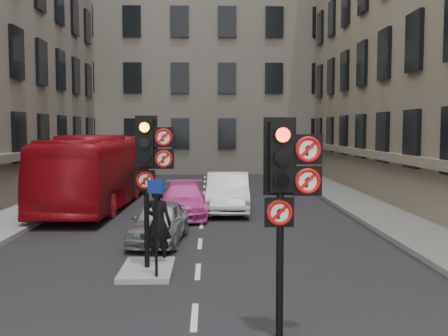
{
  "coord_description": "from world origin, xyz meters",
  "views": [
    {
      "loc": [
        0.26,
        -7.22,
        3.41
      ],
      "look_at": [
        0.57,
        3.29,
        2.6
      ],
      "focal_mm": 42.0,
      "sensor_mm": 36.0,
      "label": 1
    }
  ],
  "objects": [
    {
      "name": "motorcycle",
      "position": [
        -1.32,
        8.38,
        0.55
      ],
      "size": [
        0.53,
        1.84,
        1.11
      ],
      "primitive_type": "imported",
      "rotation": [
        0.0,
        0.0,
        -0.01
      ],
      "color": "black",
      "rests_on": "ground"
    },
    {
      "name": "signal_near",
      "position": [
        1.49,
        0.99,
        2.58
      ],
      "size": [
        0.91,
        0.4,
        3.58
      ],
      "color": "black",
      "rests_on": "ground"
    },
    {
      "name": "building_far",
      "position": [
        0.0,
        38.0,
        10.0
      ],
      "size": [
        30.0,
        14.0,
        20.0
      ],
      "primitive_type": "cube",
      "color": "gray",
      "rests_on": "ground"
    },
    {
      "name": "pavement_right",
      "position": [
        7.2,
        12.0,
        0.08
      ],
      "size": [
        3.0,
        50.0,
        0.16
      ],
      "primitive_type": "cube",
      "color": "gray",
      "rests_on": "ground"
    },
    {
      "name": "pavement_left",
      "position": [
        -7.2,
        12.0,
        0.08
      ],
      "size": [
        3.0,
        50.0,
        0.16
      ],
      "primitive_type": "cube",
      "color": "gray",
      "rests_on": "ground"
    },
    {
      "name": "car_pink",
      "position": [
        -0.71,
        12.84,
        0.64
      ],
      "size": [
        1.95,
        4.44,
        1.27
      ],
      "primitive_type": "imported",
      "rotation": [
        0.0,
        0.0,
        0.04
      ],
      "color": "#DF41A7",
      "rests_on": "ground"
    },
    {
      "name": "centre_island",
      "position": [
        -1.2,
        5.0,
        0.06
      ],
      "size": [
        1.2,
        2.0,
        0.12
      ],
      "primitive_type": "cube",
      "color": "gray",
      "rests_on": "ground"
    },
    {
      "name": "car_white",
      "position": [
        1.04,
        14.0,
        0.79
      ],
      "size": [
        1.83,
        4.82,
        1.57
      ],
      "primitive_type": "imported",
      "rotation": [
        0.0,
        0.0,
        -0.03
      ],
      "color": "silver",
      "rests_on": "ground"
    },
    {
      "name": "bus_red",
      "position": [
        -4.5,
        15.44,
        1.55
      ],
      "size": [
        2.98,
        11.23,
        3.1
      ],
      "primitive_type": "imported",
      "rotation": [
        0.0,
        0.0,
        -0.03
      ],
      "color": "#9B0B13",
      "rests_on": "ground"
    },
    {
      "name": "motorcyclist",
      "position": [
        -1.03,
        6.0,
        0.99
      ],
      "size": [
        0.84,
        0.69,
        1.97
      ],
      "primitive_type": "imported",
      "rotation": [
        0.0,
        0.0,
        2.79
      ],
      "color": "black",
      "rests_on": "ground"
    },
    {
      "name": "car_silver",
      "position": [
        -1.22,
        8.28,
        0.62
      ],
      "size": [
        1.79,
        3.74,
        1.23
      ],
      "primitive_type": "imported",
      "rotation": [
        0.0,
        0.0,
        -0.09
      ],
      "color": "#9C9FA3",
      "rests_on": "ground"
    },
    {
      "name": "info_sign",
      "position": [
        -0.9,
        4.18,
        1.51
      ],
      "size": [
        0.37,
        0.16,
        2.16
      ],
      "rotation": [
        0.0,
        0.0,
        -0.3
      ],
      "color": "black",
      "rests_on": "centre_island"
    },
    {
      "name": "signal_far",
      "position": [
        -1.11,
        4.99,
        2.7
      ],
      "size": [
        0.91,
        0.4,
        3.58
      ],
      "color": "black",
      "rests_on": "centre_island"
    }
  ]
}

